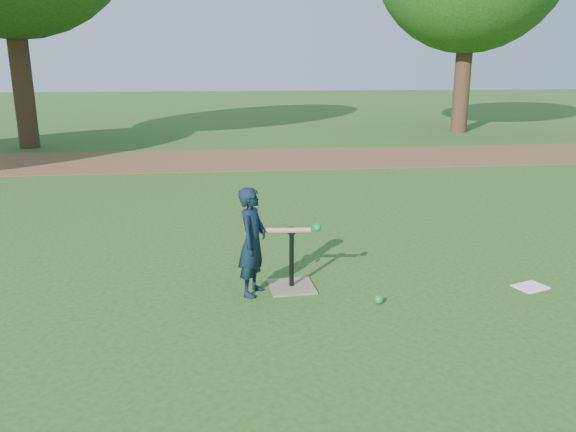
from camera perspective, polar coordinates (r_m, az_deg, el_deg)
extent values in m
plane|color=#285116|center=(5.78, 3.72, -6.45)|extent=(80.00, 80.00, 0.00)
cube|color=brown|center=(12.99, -2.17, 5.84)|extent=(24.00, 3.00, 0.01)
imported|color=black|center=(5.27, -3.64, -2.63)|extent=(0.38, 0.45, 1.04)
sphere|color=#0D9037|center=(5.27, 9.23, -8.38)|extent=(0.08, 0.08, 0.08)
cube|color=white|center=(6.06, 23.42, -6.62)|extent=(0.36, 0.32, 0.01)
cube|color=#847A54|center=(5.56, 0.36, -7.17)|extent=(0.46, 0.46, 0.02)
cylinder|color=black|center=(5.46, 0.36, -4.37)|extent=(0.05, 0.05, 0.55)
cylinder|color=black|center=(5.37, 0.37, -1.51)|extent=(0.08, 0.08, 0.06)
cylinder|color=tan|center=(5.34, -0.89, -1.48)|extent=(0.60, 0.10, 0.05)
sphere|color=tan|center=(5.28, -4.09, -1.71)|extent=(0.06, 0.06, 0.06)
sphere|color=#0D9037|center=(5.36, 2.98, -1.16)|extent=(0.08, 0.08, 0.08)
cylinder|color=#382316|center=(16.08, -25.47, 13.02)|extent=(0.50, 0.50, 3.80)
cylinder|color=#382316|center=(18.83, 17.30, 13.33)|extent=(0.50, 0.50, 3.42)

